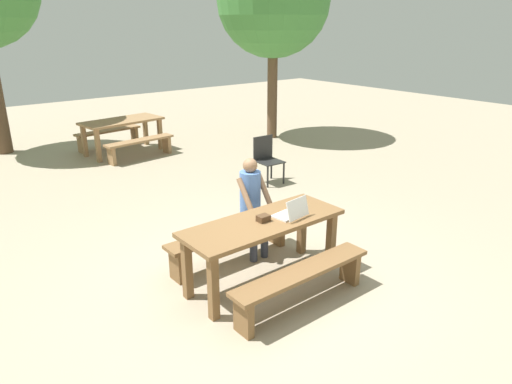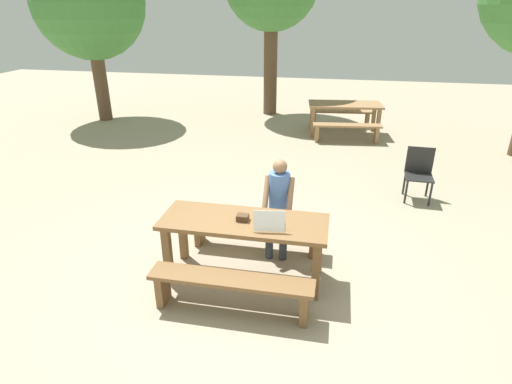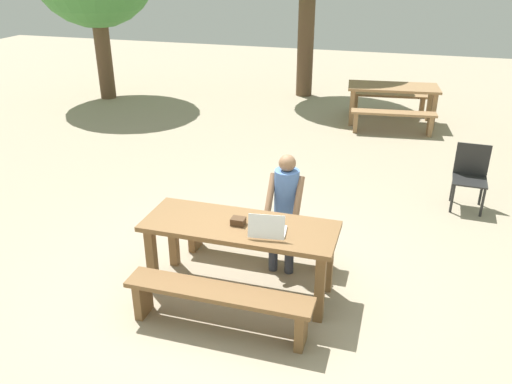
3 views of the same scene
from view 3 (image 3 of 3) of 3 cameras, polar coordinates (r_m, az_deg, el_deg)
ground_plane at (r=5.50m, az=-1.70°, el=-10.71°), size 30.00×30.00×0.00m
picnic_table_front at (r=5.15m, az=-1.79°, el=-4.79°), size 1.93×0.71×0.78m
bench_near at (r=4.81m, az=-4.19°, el=-11.79°), size 1.76×0.30×0.43m
bench_far at (r=5.84m, az=0.24°, el=-4.56°), size 1.76×0.30×0.43m
laptop at (r=4.87m, az=1.28°, el=-4.12°), size 0.38×0.33×0.24m
small_pouch at (r=5.06m, az=-1.98°, el=-3.25°), size 0.14×0.11×0.07m
person_seated at (r=5.54m, az=3.26°, el=-1.49°), size 0.37×0.39×1.30m
plastic_chair at (r=7.58m, az=22.59°, el=1.72°), size 0.46×0.46×0.87m
picnic_table_mid at (r=11.00m, az=14.88°, el=10.68°), size 1.87×1.02×0.77m
bench_mid_south at (r=10.41m, az=14.91°, el=7.98°), size 1.63×0.48×0.43m
bench_mid_north at (r=11.76m, az=14.50°, el=9.91°), size 1.63×0.48×0.43m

